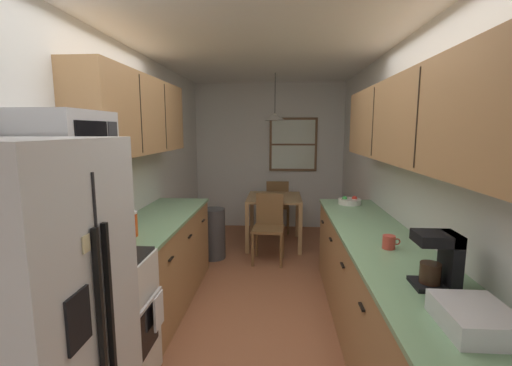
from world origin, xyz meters
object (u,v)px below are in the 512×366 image
object	(u,v)px
dining_chair_near	(269,224)
coffee_maker	(441,259)
storage_canister	(130,224)
fruit_bowl	(350,201)
microwave_over_range	(68,140)
trash_bin	(214,234)
dining_chair_far	(277,204)
mug_by_coffeemaker	(389,242)
dining_table	(274,204)
stove_range	(99,324)
dish_rack	(475,318)
refrigerator	(25,332)

from	to	relation	value
dining_chair_near	coffee_maker	world-z (taller)	coffee_maker
storage_canister	fruit_bowl	xyz separation A→B (m)	(2.00, 1.36, -0.07)
microwave_over_range	trash_bin	world-z (taller)	microwave_over_range
dining_chair_far	storage_canister	world-z (taller)	storage_canister
trash_bin	coffee_maker	world-z (taller)	coffee_maker
microwave_over_range	coffee_maker	xyz separation A→B (m)	(2.17, -0.22, -0.62)
trash_bin	storage_canister	xyz separation A→B (m)	(-0.30, -1.92, 0.66)
storage_canister	mug_by_coffeemaker	size ratio (longest dim) A/B	1.60
microwave_over_range	dining_chair_near	world-z (taller)	microwave_over_range
dining_table	fruit_bowl	distance (m)	1.51
mug_by_coffeemaker	coffee_maker	bearing A→B (deg)	-82.59
stove_range	storage_canister	bearing A→B (deg)	90.57
coffee_maker	dish_rack	distance (m)	0.42
dining_chair_near	trash_bin	bearing A→B (deg)	178.03
refrigerator	dining_table	size ratio (longest dim) A/B	1.93
dining_chair_near	dining_table	bearing A→B (deg)	84.82
dining_chair_far	coffee_maker	world-z (taller)	coffee_maker
dining_table	mug_by_coffeemaker	size ratio (longest dim) A/B	7.02
microwave_over_range	dining_table	size ratio (longest dim) A/B	0.66
dining_chair_far	fruit_bowl	distance (m)	2.06
refrigerator	trash_bin	size ratio (longest dim) A/B	2.49
refrigerator	coffee_maker	distance (m)	2.07
mug_by_coffeemaker	fruit_bowl	xyz separation A→B (m)	(0.02, 1.52, -0.01)
refrigerator	stove_range	distance (m)	0.81
microwave_over_range	dish_rack	size ratio (longest dim) A/B	1.72
stove_range	storage_canister	size ratio (longest dim) A/B	5.45
dining_chair_far	dish_rack	bearing A→B (deg)	-78.74
storage_canister	fruit_bowl	size ratio (longest dim) A/B	0.79
refrigerator	fruit_bowl	bearing A→B (deg)	53.66
dining_chair_near	trash_bin	size ratio (longest dim) A/B	1.31
refrigerator	mug_by_coffeemaker	xyz separation A→B (m)	(1.92, 1.11, 0.09)
dining_chair_far	trash_bin	world-z (taller)	dining_chair_far
trash_bin	dining_chair_near	bearing A→B (deg)	-1.97
refrigerator	dining_table	xyz separation A→B (m)	(1.05, 3.81, -0.23)
refrigerator	stove_range	bearing A→B (deg)	94.63
dining_table	mug_by_coffeemaker	xyz separation A→B (m)	(0.87, -2.71, 0.32)
coffee_maker	trash_bin	bearing A→B (deg)	123.14
mug_by_coffeemaker	dish_rack	size ratio (longest dim) A/B	0.37
dining_chair_far	refrigerator	bearing A→B (deg)	-103.80
dish_rack	storage_canister	bearing A→B (deg)	149.76
storage_canister	coffee_maker	distance (m)	2.20
stove_range	dining_chair_far	size ratio (longest dim) A/B	1.22
dining_chair_near	dish_rack	distance (m)	3.26
coffee_maker	dining_table	bearing A→B (deg)	105.91
dining_table	storage_canister	world-z (taller)	storage_canister
dish_rack	stove_range	bearing A→B (deg)	162.87
storage_canister	refrigerator	bearing A→B (deg)	-87.16
storage_canister	trash_bin	bearing A→B (deg)	81.13
stove_range	dining_chair_near	world-z (taller)	stove_range
microwave_over_range	dining_chair_near	bearing A→B (deg)	64.66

